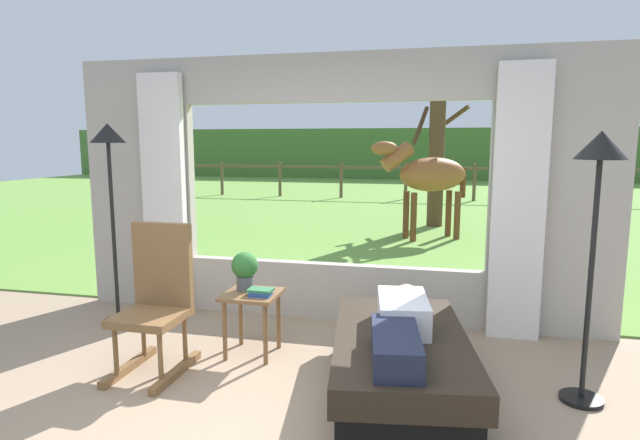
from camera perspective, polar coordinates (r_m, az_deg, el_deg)
The scene contains 16 objects.
back_wall_with_window at distance 5.00m, azimuth 1.20°, elevation 3.02°, with size 5.20×0.12×2.55m.
curtain_panel_left at distance 5.48m, azimuth -16.71°, elevation 2.62°, with size 0.44×0.10×2.40m, color silver.
curtain_panel_right at distance 4.81m, azimuth 20.96°, elevation 1.64°, with size 0.44×0.10×2.40m, color silver.
outdoor_pasture_lawn at distance 15.90m, azimuth 9.32°, elevation 2.17°, with size 36.00×21.68×0.02m, color olive.
distant_hill_ridge at distance 25.64m, azimuth 10.87°, elevation 7.16°, with size 36.00×2.00×2.40m, color #466F32.
recliner_sofa at distance 3.77m, azimuth 8.80°, elevation -15.17°, with size 1.14×1.81×0.42m.
reclining_person at distance 3.61m, azimuth 8.85°, elevation -11.07°, with size 0.42×1.44×0.22m.
rocking_chair at distance 4.18m, azimuth -17.48°, elevation -8.32°, with size 0.48×0.68×1.12m.
side_table at distance 4.31m, azimuth -7.47°, elevation -9.12°, with size 0.44×0.44×0.52m.
potted_plant at distance 4.32m, azimuth -8.26°, elevation -5.29°, with size 0.22×0.22×0.32m.
book_stack at distance 4.19m, azimuth -6.53°, elevation -7.87°, with size 0.20×0.15×0.06m.
floor_lamp_left at distance 5.22m, azimuth -22.12°, elevation 5.79°, with size 0.32×0.32×1.90m.
floor_lamp_right at distance 3.74m, azimuth 28.20°, elevation 3.31°, with size 0.32×0.32×1.80m.
horse at distance 9.37m, azimuth 11.81°, elevation 4.82°, with size 1.75×1.16×1.73m.
pasture_tree at distance 10.90m, azimuth 12.77°, elevation 7.81°, with size 1.28×1.50×3.38m.
pasture_fence_line at distance 16.00m, azimuth 9.42°, elevation 4.85°, with size 16.10×0.10×1.10m.
Camera 1 is at (1.02, -2.61, 1.73)m, focal length 29.16 mm.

